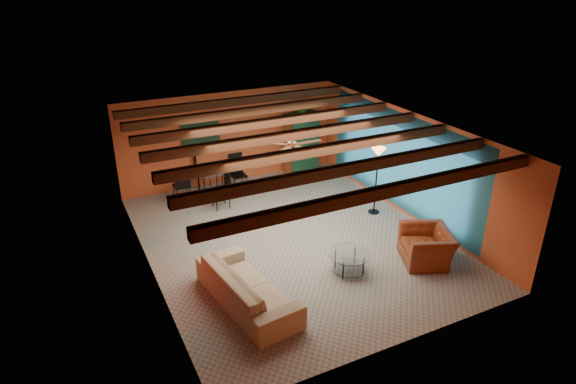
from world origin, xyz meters
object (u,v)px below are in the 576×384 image
armchair (426,246)px  floor_lamp (376,181)px  sofa (247,287)px  armoire (302,144)px  dining_table (210,178)px  potted_plant (302,107)px  coffee_table (349,263)px  vase (209,156)px

armchair → floor_lamp: 2.52m
sofa → armoire: 6.86m
dining_table → potted_plant: (3.13, 0.51, 1.53)m
dining_table → potted_plant: bearing=9.3°
dining_table → floor_lamp: bearing=-39.4°
dining_table → floor_lamp: size_ratio=1.17×
sofa → dining_table: 5.08m
armchair → dining_table: size_ratio=0.54×
dining_table → potted_plant: 3.52m
coffee_table → sofa: bearing=-178.8°
armchair → floor_lamp: (0.37, 2.44, 0.53)m
armchair → potted_plant: size_ratio=2.20×
armoire → coffee_table: bearing=-120.1°
dining_table → potted_plant: size_ratio=4.09×
armchair → potted_plant: potted_plant is taller
coffee_table → floor_lamp: (2.11, 2.08, 0.67)m
armoire → vase: bearing=176.9°
dining_table → vase: vase is taller
armchair → armoire: size_ratio=0.62×
sofa → vase: bearing=-17.7°
sofa → floor_lamp: 4.94m
potted_plant → sofa: bearing=-126.3°
sofa → vase: size_ratio=12.59×
vase → floor_lamp: bearing=-39.4°
armchair → coffee_table: 1.78m
dining_table → armoire: bearing=9.3°
sofa → floor_lamp: (4.42, 2.12, 0.53)m
coffee_table → armoire: armoire is taller
armoire → sofa: bearing=-138.8°
coffee_table → potted_plant: potted_plant is taller
potted_plant → vase: 3.29m
sofa → vase: (0.92, 5.00, 0.83)m
vase → sofa: bearing=-100.4°
coffee_table → vase: (-1.39, 4.95, 0.97)m
armoire → vase: size_ratio=9.05×
potted_plant → vase: bearing=-170.7°
coffee_table → armoire: bearing=72.3°
dining_table → vase: (0.00, 0.00, 0.65)m
floor_lamp → armoire: bearing=96.3°
sofa → armchair: (4.05, -0.31, -0.00)m
armchair → armoire: bearing=-157.2°
coffee_table → floor_lamp: bearing=44.5°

